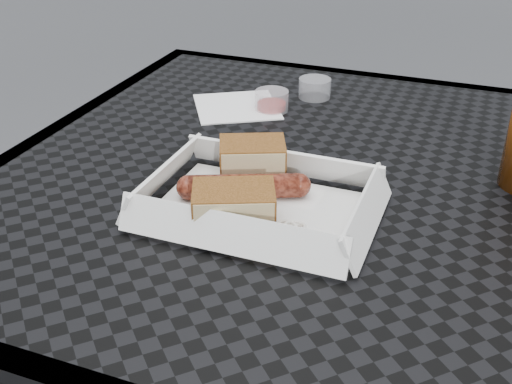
% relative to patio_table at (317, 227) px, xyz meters
% --- Properties ---
extents(patio_table, '(0.80, 0.80, 0.74)m').
position_rel_patio_table_xyz_m(patio_table, '(0.00, 0.00, 0.00)').
color(patio_table, black).
rests_on(patio_table, ground).
extents(food_tray, '(0.22, 0.15, 0.00)m').
position_rel_patio_table_xyz_m(food_tray, '(-0.04, -0.11, 0.08)').
color(food_tray, white).
rests_on(food_tray, patio_table).
extents(bratwurst, '(0.14, 0.08, 0.03)m').
position_rel_patio_table_xyz_m(bratwurst, '(-0.06, -0.09, 0.09)').
color(bratwurst, maroon).
rests_on(bratwurst, food_tray).
extents(bread_near, '(0.09, 0.08, 0.05)m').
position_rel_patio_table_xyz_m(bread_near, '(-0.07, -0.05, 0.10)').
color(bread_near, brown).
rests_on(bread_near, food_tray).
extents(bread_far, '(0.10, 0.08, 0.04)m').
position_rel_patio_table_xyz_m(bread_far, '(-0.05, -0.15, 0.10)').
color(bread_far, brown).
rests_on(bread_far, food_tray).
extents(veg_garnish, '(0.03, 0.03, 0.00)m').
position_rel_patio_table_xyz_m(veg_garnish, '(0.01, -0.15, 0.08)').
color(veg_garnish, '#F0520A').
rests_on(veg_garnish, food_tray).
extents(napkin, '(0.16, 0.16, 0.00)m').
position_rel_patio_table_xyz_m(napkin, '(-0.18, 0.17, 0.08)').
color(napkin, white).
rests_on(napkin, patio_table).
extents(condiment_cup_sauce, '(0.05, 0.05, 0.03)m').
position_rel_patio_table_xyz_m(condiment_cup_sauce, '(-0.12, 0.17, 0.09)').
color(condiment_cup_sauce, maroon).
rests_on(condiment_cup_sauce, patio_table).
extents(condiment_cup_empty, '(0.05, 0.05, 0.03)m').
position_rel_patio_table_xyz_m(condiment_cup_empty, '(-0.08, 0.25, 0.09)').
color(condiment_cup_empty, silver).
rests_on(condiment_cup_empty, patio_table).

